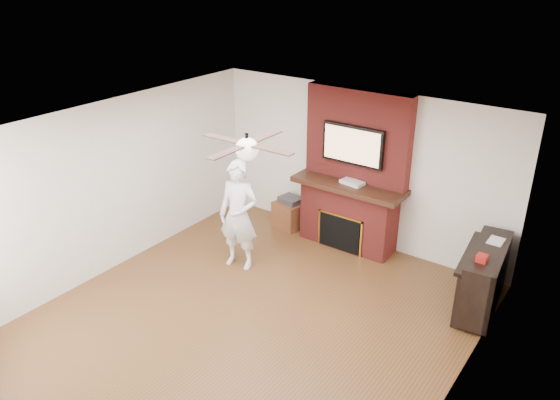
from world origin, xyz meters
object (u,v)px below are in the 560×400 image
Objects in this scene: fireplace at (352,186)px; person at (239,215)px; side_table at (291,213)px; piano at (484,277)px.

fireplace is 1.51× the size of person.
person is 1.60m from side_table.
piano is (3.39, -0.48, 0.22)m from side_table.
side_table is 0.40× the size of piano.
piano reaches higher than side_table.
piano is at bearing 5.08° from person.
piano is (2.29, -0.55, -0.52)m from fireplace.
fireplace reaches higher than side_table.
piano is at bearing 2.22° from side_table.
fireplace is 1.81× the size of piano.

